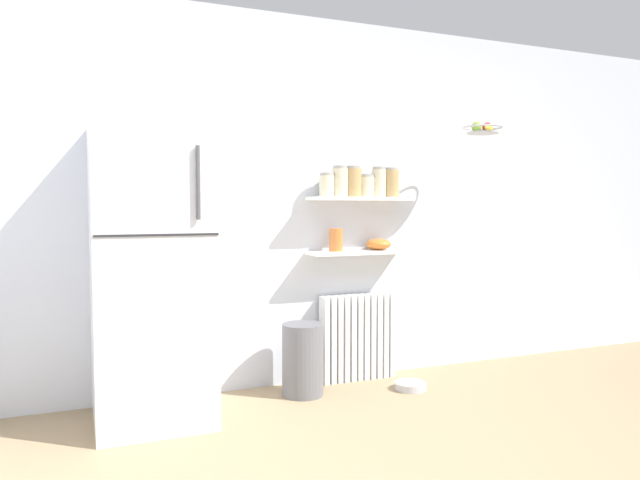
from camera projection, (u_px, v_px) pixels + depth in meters
ground_plane at (424, 464)px, 2.91m from camera, size 7.04×7.04×0.00m
back_wall at (309, 202)px, 4.27m from camera, size 7.04×0.10×2.60m
refrigerator at (151, 274)px, 3.48m from camera, size 0.66×0.74×1.74m
radiator at (357, 337)px, 4.33m from camera, size 0.57×0.12×0.62m
wall_shelf_lower at (360, 252)px, 4.27m from camera, size 0.76×0.22×0.02m
wall_shelf_upper at (360, 199)px, 4.25m from camera, size 0.76×0.22×0.02m
storage_jar_0 at (327, 185)px, 4.14m from camera, size 0.11×0.11×0.17m
storage_jar_1 at (340, 182)px, 4.18m from camera, size 0.11×0.11×0.22m
storage_jar_2 at (353, 182)px, 4.22m from camera, size 0.12×0.12×0.22m
storage_jar_3 at (366, 186)px, 4.26m from camera, size 0.12×0.12×0.16m
storage_jar_4 at (379, 182)px, 4.30m from camera, size 0.10×0.10×0.22m
storage_jar_5 at (391, 183)px, 4.34m from camera, size 0.11×0.11×0.21m
vase at (336, 240)px, 4.19m from camera, size 0.10×0.10×0.16m
shelf_bowl at (379, 244)px, 4.33m from camera, size 0.18×0.18×0.08m
trash_bin at (303, 360)px, 3.97m from camera, size 0.28×0.28×0.48m
pet_food_bowl at (410, 386)px, 4.10m from camera, size 0.22×0.22×0.05m
hanging_fruit_basket at (483, 128)px, 4.27m from camera, size 0.28×0.28×0.08m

